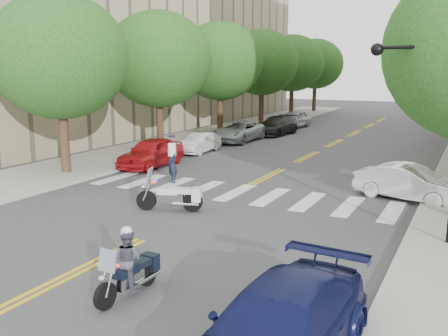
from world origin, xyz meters
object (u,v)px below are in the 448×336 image
Objects in this scene: motorcycle_police at (129,264)px; sedan_blue at (278,331)px; motorcycle_parked at (175,196)px; convertible at (410,183)px; officer_standing at (172,164)px.

sedan_blue is at bearing 165.82° from motorcycle_police.
motorcycle_police is 0.40× the size of sedan_blue.
motorcycle_parked is at bearing 136.15° from sedan_blue.
motorcycle_parked is 10.02m from sedan_blue.
sedan_blue is at bearing -166.55° from convertible.
convertible is (9.77, 1.69, -0.18)m from officer_standing.
motorcycle_police is 4.18m from sedan_blue.
motorcycle_police is at bearing -176.17° from motorcycle_parked.
sedan_blue is at bearing -157.73° from motorcycle_parked.
convertible is at bearing -108.64° from motorcycle_police.
officer_standing is (-5.27, 9.90, 0.13)m from motorcycle_police.
motorcycle_police is at bearing -29.61° from officer_standing.
motorcycle_parked reaches higher than convertible.
motorcycle_police is 0.48× the size of convertible.
motorcycle_parked reaches higher than sedan_blue.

